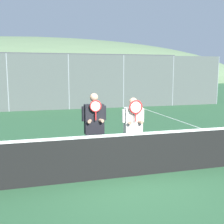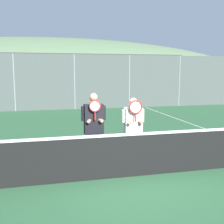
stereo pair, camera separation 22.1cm
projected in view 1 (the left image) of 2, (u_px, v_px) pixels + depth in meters
name	position (u px, v px, depth m)	size (l,w,h in m)	color
ground_plane	(132.00, 176.00, 6.22)	(120.00, 120.00, 0.00)	#2D5B38
hill_distant	(43.00, 81.00, 61.48)	(93.07, 51.70, 18.10)	#5B7551
clubhouse_building	(54.00, 77.00, 23.35)	(19.16, 5.50, 3.60)	tan
fence_back	(69.00, 82.00, 16.75)	(20.73, 0.06, 3.28)	gray
tennis_net	(132.00, 154.00, 6.15)	(11.96, 0.09, 1.09)	gray
court_line_right_sideline	(219.00, 135.00, 10.26)	(0.05, 16.00, 0.01)	white
player_leftmost	(94.00, 126.00, 6.48)	(0.57, 0.34, 1.81)	#56565B
player_center_left	(133.00, 126.00, 6.76)	(0.56, 0.34, 1.69)	#232838
car_left_of_center	(40.00, 92.00, 19.04)	(4.49, 1.91, 1.76)	silver
car_center	(119.00, 91.00, 20.09)	(4.72, 2.06, 1.77)	maroon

